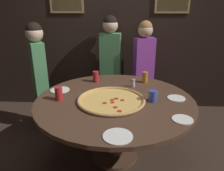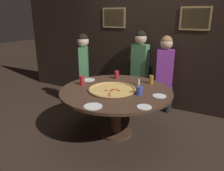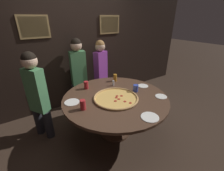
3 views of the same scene
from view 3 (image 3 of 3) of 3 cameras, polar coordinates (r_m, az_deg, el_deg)
name	(u,v)px [view 3 (image 3 of 3)]	position (r m, az deg, el deg)	size (l,w,h in m)	color
ground_plane	(115,132)	(2.86, 1.15, -17.29)	(24.00, 24.00, 0.00)	#38281E
back_wall	(78,47)	(3.46, -12.76, 13.98)	(6.40, 0.08, 2.60)	black
dining_table	(115,103)	(2.49, 1.27, -6.60)	(1.68, 1.68, 0.74)	#4C3323
giant_pizza	(116,98)	(2.36, 1.49, -4.74)	(0.71, 0.71, 0.03)	#EAB75B
drink_cup_front_edge	(136,88)	(2.59, 8.98, -1.03)	(0.09, 0.09, 0.12)	#384CB7
drink_cup_far_left	(86,85)	(2.70, -9.82, 0.16)	(0.08, 0.08, 0.14)	#B22328
drink_cup_far_right	(115,78)	(2.98, 1.19, 2.99)	(0.07, 0.07, 0.14)	#BC7A23
drink_cup_near_right	(83,105)	(2.11, -11.04, -7.22)	(0.08, 0.08, 0.14)	#B22328
white_plate_right_side	(161,96)	(2.54, 18.18, -3.99)	(0.18, 0.18, 0.01)	white
white_plate_near_front	(72,102)	(2.34, -15.02, -6.15)	(0.22, 0.22, 0.01)	white
white_plate_left_side	(143,86)	(2.84, 11.74, -0.14)	(0.19, 0.19, 0.01)	white
white_plate_beside_cup	(150,117)	(2.02, 14.23, -11.59)	(0.23, 0.23, 0.01)	white
condiment_shaker	(113,83)	(2.79, 0.51, 0.93)	(0.04, 0.04, 0.10)	silver
diner_far_left	(101,68)	(3.50, -4.30, 6.60)	(0.39, 0.25, 1.46)	#232328
diner_centre_back	(37,92)	(2.62, -26.77, -2.35)	(0.31, 0.38, 1.48)	#232328
diner_far_right	(79,70)	(3.34, -12.64, 5.84)	(0.39, 0.23, 1.53)	#232328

